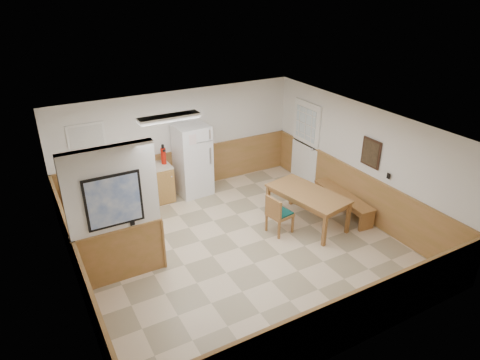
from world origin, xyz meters
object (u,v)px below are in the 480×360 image
soap_bottle (94,174)px  fire_extinguisher (163,155)px  refrigerator (193,160)px  dining_table (308,196)px  dining_bench (343,198)px  dining_chair (277,212)px

soap_bottle → fire_extinguisher: bearing=0.8°
refrigerator → fire_extinguisher: refrigerator is taller
refrigerator → soap_bottle: refrigerator is taller
dining_table → soap_bottle: 4.62m
dining_table → dining_bench: size_ratio=1.05×
dining_table → fire_extinguisher: (-2.24, 2.58, 0.45)m
dining_table → dining_bench: 1.07m
dining_chair → fire_extinguisher: (-1.46, 2.60, 0.61)m
dining_table → fire_extinguisher: fire_extinguisher is taller
dining_bench → fire_extinguisher: fire_extinguisher is taller
dining_table → refrigerator: bearing=110.6°
refrigerator → fire_extinguisher: (-0.70, 0.07, 0.24)m
dining_bench → fire_extinguisher: size_ratio=3.76×
dining_table → fire_extinguisher: size_ratio=3.94×
fire_extinguisher → soap_bottle: 1.59m
refrigerator → dining_table: 2.96m
dining_bench → dining_table: bearing=-175.9°
dining_table → fire_extinguisher: bearing=120.0°
refrigerator → dining_chair: 2.67m
fire_extinguisher → dining_bench: bearing=-27.1°
dining_bench → soap_bottle: 5.53m
fire_extinguisher → soap_bottle: bearing=-168.0°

